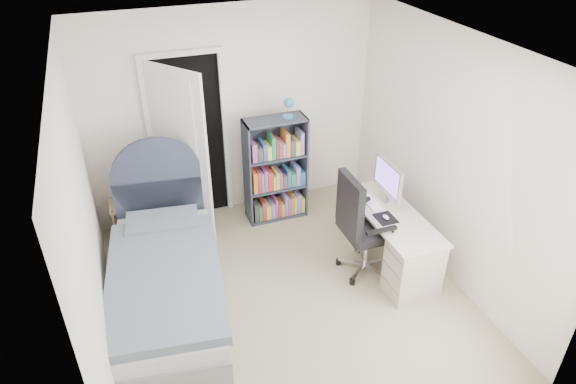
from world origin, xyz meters
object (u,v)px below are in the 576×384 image
object	(u,v)px
nightstand	(126,210)
desk	(389,237)
bed	(166,277)
floor_lamp	(162,195)
bookcase	(276,174)
office_chair	(361,222)

from	to	relation	value
nightstand	desk	distance (m)	2.98
bed	nightstand	world-z (taller)	bed
floor_lamp	bookcase	xyz separation A→B (m)	(1.34, -0.11, 0.08)
desk	nightstand	bearing A→B (deg)	149.72
bed	bookcase	bearing A→B (deg)	35.28
bookcase	office_chair	world-z (taller)	bookcase
bookcase	desk	world-z (taller)	bookcase
nightstand	floor_lamp	bearing A→B (deg)	-10.61
nightstand	floor_lamp	xyz separation A→B (m)	(0.42, -0.08, 0.15)
nightstand	desk	xyz separation A→B (m)	(2.57, -1.50, 0.00)
bookcase	floor_lamp	bearing A→B (deg)	175.27
floor_lamp	desk	size ratio (longest dim) A/B	0.93
bed	desk	distance (m)	2.33
nightstand	bookcase	distance (m)	1.79
bed	nightstand	bearing A→B (deg)	101.52
bed	bookcase	xyz separation A→B (m)	(1.51, 1.07, 0.29)
bed	desk	xyz separation A→B (m)	(2.32, -0.25, 0.06)
bookcase	desk	xyz separation A→B (m)	(0.81, -1.31, -0.23)
nightstand	floor_lamp	world-z (taller)	floor_lamp
bed	office_chair	world-z (taller)	bed
bookcase	office_chair	distance (m)	1.40
bed	bookcase	distance (m)	1.87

